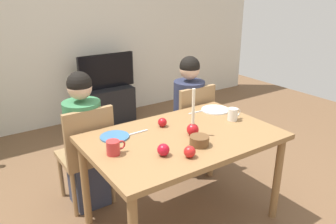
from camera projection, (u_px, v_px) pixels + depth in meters
name	position (u px, v px, depth m)	size (l,w,h in m)	color
ground_plane	(182.00, 219.00, 2.71)	(7.68, 7.68, 0.00)	brown
back_wall	(63.00, 26.00, 4.26)	(6.40, 0.10, 2.60)	beige
dining_table	(183.00, 145.00, 2.47)	(1.40, 0.90, 0.75)	olive
chair_left	(87.00, 151.00, 2.72)	(0.40, 0.40, 0.90)	#99754C
chair_right	(190.00, 123.00, 3.28)	(0.40, 0.40, 0.90)	#99754C
person_left_child	(85.00, 143.00, 2.73)	(0.30, 0.30, 1.17)	#33384C
person_right_child	(189.00, 117.00, 3.29)	(0.30, 0.30, 1.17)	#33384C
tv_stand	(109.00, 104.00, 4.63)	(0.64, 0.40, 0.48)	black
tv	(107.00, 71.00, 4.46)	(0.79, 0.05, 0.46)	black
candle_centerpiece	(193.00, 126.00, 2.42)	(0.09, 0.09, 0.36)	red
plate_left	(115.00, 137.00, 2.41)	(0.21, 0.21, 0.01)	teal
plate_right	(215.00, 110.00, 2.93)	(0.24, 0.24, 0.01)	silver
mug_left	(114.00, 148.00, 2.15)	(0.13, 0.09, 0.09)	#B72D2D
mug_right	(233.00, 114.00, 2.70)	(0.13, 0.08, 0.10)	silver
fork_left	(137.00, 133.00, 2.48)	(0.18, 0.01, 0.01)	silver
fork_right	(197.00, 112.00, 2.89)	(0.18, 0.01, 0.01)	silver
bowl_walnuts	(199.00, 141.00, 2.28)	(0.13, 0.13, 0.07)	brown
apple_near_candle	(190.00, 152.00, 2.12)	(0.08, 0.08, 0.08)	red
apple_by_left_plate	(163.00, 150.00, 2.14)	(0.08, 0.08, 0.08)	#B51022
apple_by_right_mug	(162.00, 122.00, 2.58)	(0.07, 0.07, 0.07)	#AC1319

